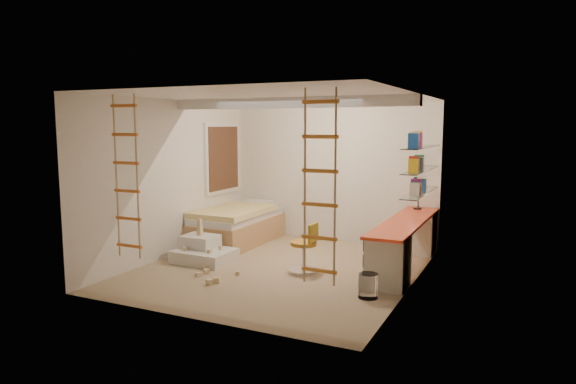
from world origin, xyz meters
The scene contains 15 objects.
floor centered at (0.00, 0.00, 0.00)m, with size 4.50×4.50×0.00m, color tan.
ceiling_beam centered at (0.00, 0.30, 2.52)m, with size 4.00×0.18×0.16m, color white.
window_frame centered at (-1.97, 1.50, 1.55)m, with size 0.06×1.15×1.35m, color white.
window_blind centered at (-1.93, 1.50, 1.55)m, with size 0.02×1.00×1.20m, color #4C2D1E.
rope_ladder_left centered at (-1.35, -1.75, 1.52)m, with size 0.41×0.04×2.13m, color orange, non-canonical shape.
rope_ladder_right centered at (1.35, -1.75, 1.52)m, with size 0.41×0.04×2.13m, color orange, non-canonical shape.
waste_bin centered at (1.61, -0.71, 0.16)m, with size 0.25×0.25×0.32m, color white.
desk centered at (1.72, 0.86, 0.40)m, with size 0.56×2.80×0.75m.
shelves centered at (1.87, 1.13, 1.50)m, with size 0.25×1.80×0.71m.
bed centered at (-1.48, 1.23, 0.33)m, with size 1.02×2.00×0.69m.
task_lamp centered at (1.67, 1.82, 1.14)m, with size 0.14×0.36×0.57m.
swivel_chair centered at (0.42, 0.00, 0.28)m, with size 0.46×0.46×0.75m.
play_platform centered at (-1.31, -0.14, 0.16)m, with size 0.92×0.72×0.40m.
toy_blocks centered at (-1.01, -0.48, 0.22)m, with size 1.16×1.15×0.67m.
books centered at (1.87, 1.13, 1.57)m, with size 0.14×0.70×0.92m.
Camera 1 is at (3.38, -6.84, 2.19)m, focal length 32.00 mm.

